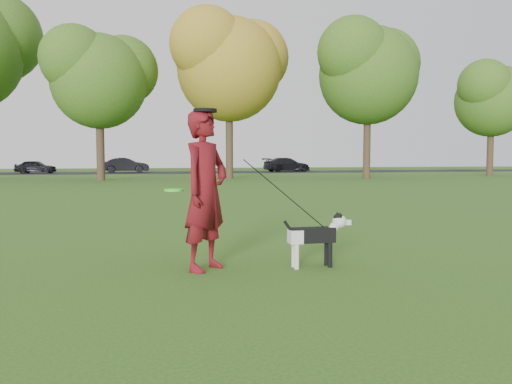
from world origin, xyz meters
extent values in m
plane|color=#285116|center=(0.00, 0.00, 0.00)|extent=(120.00, 120.00, 0.00)
cube|color=black|center=(0.00, 40.00, 0.01)|extent=(120.00, 7.00, 0.02)
imported|color=maroon|center=(-0.85, 0.38, 0.99)|extent=(0.84, 0.85, 1.98)
cube|color=black|center=(0.48, 0.21, 0.41)|extent=(0.58, 0.18, 0.19)
cube|color=silver|center=(0.26, 0.21, 0.40)|extent=(0.16, 0.18, 0.17)
cylinder|color=silver|center=(0.26, 0.15, 0.16)|extent=(0.06, 0.06, 0.32)
cylinder|color=silver|center=(0.26, 0.28, 0.16)|extent=(0.06, 0.06, 0.32)
cylinder|color=black|center=(0.70, 0.15, 0.16)|extent=(0.06, 0.06, 0.32)
cylinder|color=black|center=(0.70, 0.28, 0.16)|extent=(0.06, 0.06, 0.32)
cylinder|color=silver|center=(0.74, 0.21, 0.46)|extent=(0.19, 0.12, 0.20)
sphere|color=silver|center=(0.84, 0.21, 0.58)|extent=(0.18, 0.18, 0.18)
sphere|color=black|center=(0.83, 0.21, 0.61)|extent=(0.14, 0.14, 0.14)
cube|color=silver|center=(0.94, 0.21, 0.56)|extent=(0.12, 0.07, 0.06)
sphere|color=black|center=(1.00, 0.21, 0.56)|extent=(0.04, 0.04, 0.04)
cone|color=black|center=(0.83, 0.17, 0.66)|extent=(0.06, 0.06, 0.07)
cone|color=black|center=(0.83, 0.26, 0.66)|extent=(0.06, 0.06, 0.07)
cylinder|color=black|center=(0.20, 0.21, 0.48)|extent=(0.20, 0.04, 0.26)
cylinder|color=black|center=(0.68, 0.21, 0.47)|extent=(0.13, 0.13, 0.02)
imported|color=black|center=(-10.43, 40.00, 0.58)|extent=(3.48, 1.84, 1.13)
imported|color=black|center=(-2.97, 40.00, 0.69)|extent=(4.06, 1.45, 1.33)
imported|color=black|center=(11.92, 40.00, 0.68)|extent=(4.82, 2.62, 1.33)
cylinder|color=#31FF20|center=(-1.24, 0.28, 1.00)|extent=(0.23, 0.23, 0.02)
cylinder|color=black|center=(-0.85, 0.38, 1.96)|extent=(0.29, 0.29, 0.04)
cylinder|color=#38281C|center=(-4.00, 25.50, 2.10)|extent=(0.48, 0.48, 4.20)
sphere|color=#426B1E|center=(-4.00, 25.50, 6.44)|extent=(5.60, 5.60, 5.60)
cylinder|color=#38281C|center=(4.00, 26.50, 2.52)|extent=(0.48, 0.48, 5.04)
sphere|color=#A58426|center=(4.00, 26.50, 7.73)|extent=(6.72, 6.72, 6.72)
cylinder|color=#38281C|center=(13.00, 25.00, 2.42)|extent=(0.48, 0.48, 4.83)
sphere|color=#426B1E|center=(13.00, 25.00, 7.41)|extent=(6.44, 6.44, 6.44)
cylinder|color=#38281C|center=(24.00, 27.00, 1.99)|extent=(0.48, 0.48, 3.99)
sphere|color=#426B1E|center=(24.00, 27.00, 6.12)|extent=(5.32, 5.32, 5.32)
camera|label=1|loc=(-1.62, -5.73, 1.40)|focal=35.00mm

